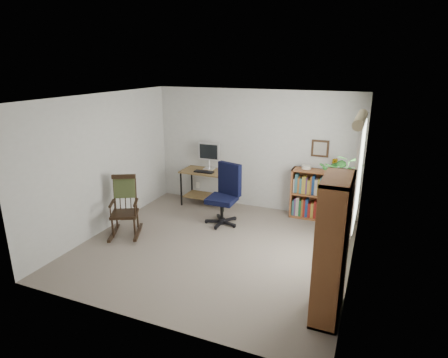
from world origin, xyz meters
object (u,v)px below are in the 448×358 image
at_px(desk, 207,188).
at_px(tall_bookshelf, 332,249).
at_px(low_bookshelf, 315,195).
at_px(office_chair, 222,195).
at_px(rocking_chair, 124,206).

bearing_deg(desk, tall_bookshelf, -43.70).
distance_m(desk, low_bookshelf, 2.23).
bearing_deg(office_chair, rocking_chair, -125.30).
distance_m(desk, tall_bookshelf, 3.97).
height_order(desk, tall_bookshelf, tall_bookshelf).
xyz_separation_m(low_bookshelf, tall_bookshelf, (0.63, -2.85, 0.38)).
relative_size(rocking_chair, tall_bookshelf, 0.62).
bearing_deg(low_bookshelf, office_chair, -149.32).
relative_size(desk, low_bookshelf, 1.07).
relative_size(rocking_chair, low_bookshelf, 1.10).
relative_size(desk, tall_bookshelf, 0.60).
bearing_deg(tall_bookshelf, office_chair, 138.39).
xyz_separation_m(desk, tall_bookshelf, (2.85, -2.73, 0.49)).
xyz_separation_m(desk, rocking_chair, (-0.69, -1.86, 0.16)).
height_order(rocking_chair, tall_bookshelf, tall_bookshelf).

